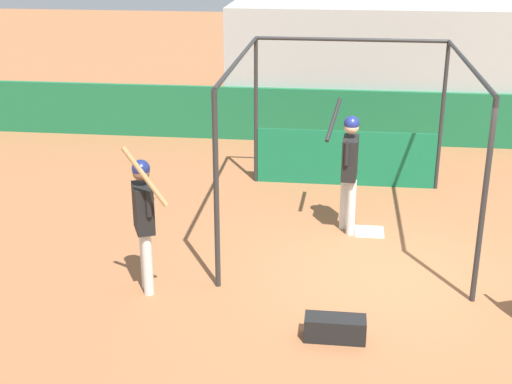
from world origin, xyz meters
name	(u,v)px	position (x,y,z in m)	size (l,w,h in m)	color
ground_plane	(387,276)	(0.00, 0.00, 0.00)	(60.00, 60.00, 0.00)	#935B38
outfield_wall	(374,117)	(0.00, 6.24, 0.58)	(24.00, 0.12, 1.16)	#196038
bleacher_section	(374,64)	(0.00, 7.90, 1.41)	(6.50, 3.20, 2.84)	#9E9E99
batting_cage	(347,134)	(-0.59, 2.66, 1.22)	(3.33, 4.18, 2.65)	#282828
home_plate	(369,232)	(-0.20, 1.45, 0.01)	(0.44, 0.44, 0.02)	white
player_batter	(349,162)	(-0.56, 1.45, 1.12)	(0.51, 0.94, 1.96)	silver
player_waiting	(144,214)	(-3.10, -0.79, 1.08)	(0.59, 0.61, 2.05)	silver
equipment_bag	(335,328)	(-0.68, -1.65, 0.14)	(0.70, 0.28, 0.28)	black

